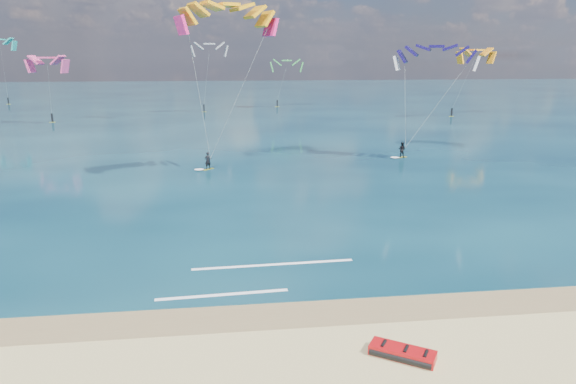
% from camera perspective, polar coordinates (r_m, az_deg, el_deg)
% --- Properties ---
extents(ground, '(320.00, 320.00, 0.00)m').
position_cam_1_polar(ground, '(56.86, -5.47, 4.46)').
color(ground, tan).
rests_on(ground, ground).
extents(wet_sand_strip, '(320.00, 2.40, 0.01)m').
position_cam_1_polar(wet_sand_strip, '(21.56, -2.66, -13.52)').
color(wet_sand_strip, brown).
rests_on(wet_sand_strip, ground).
extents(sea, '(320.00, 200.00, 0.04)m').
position_cam_1_polar(sea, '(120.36, -6.33, 9.96)').
color(sea, '#092433').
rests_on(sea, ground).
extents(packed_kite_mid, '(2.70, 2.29, 0.41)m').
position_cam_1_polar(packed_kite_mid, '(19.38, 12.56, -17.47)').
color(packed_kite_mid, '#B70C10').
rests_on(packed_kite_mid, ground).
extents(kitesurfer_main, '(9.23, 7.61, 15.71)m').
position_cam_1_polar(kitesurfer_main, '(44.59, -7.86, 12.05)').
color(kitesurfer_main, '#AEC016').
rests_on(kitesurfer_main, sea).
extents(kitesurfer_far, '(8.73, 5.51, 12.71)m').
position_cam_1_polar(kitesurfer_far, '(52.71, 14.63, 10.86)').
color(kitesurfer_far, '#B2BA1B').
rests_on(kitesurfer_far, sea).
extents(shoreline_foam, '(9.58, 3.65, 0.01)m').
position_cam_1_polar(shoreline_foam, '(24.94, -3.82, -9.31)').
color(shoreline_foam, white).
rests_on(shoreline_foam, ground).
extents(distant_kites, '(91.90, 36.62, 13.41)m').
position_cam_1_polar(distant_kites, '(95.86, -10.64, 11.95)').
color(distant_kites, orange).
rests_on(distant_kites, ground).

